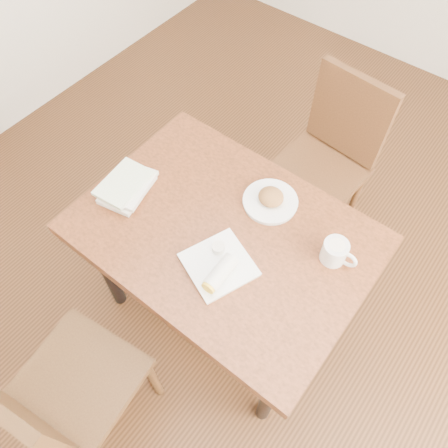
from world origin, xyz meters
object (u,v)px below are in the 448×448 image
Objects in this scene: chair_near at (57,396)px; book_stack at (127,186)px; plate_burrito at (219,267)px; table at (224,243)px; coffee_mug at (336,252)px; chair_far at (329,154)px; plate_scone at (271,200)px.

chair_near is 3.70× the size of book_stack.
book_stack is at bearing 173.81° from plate_burrito.
coffee_mug is (0.39, 0.15, 0.14)m from table.
book_stack reaches higher than table.
table is at bearing -158.62° from coffee_mug.
coffee_mug is at bearing 21.38° from table.
chair_near reaches higher than coffee_mug.
chair_near is 1.61m from chair_far.
chair_far is at bearing 60.94° from book_stack.
plate_burrito is (0.21, 0.67, 0.23)m from chair_near.
chair_far is 6.86× the size of coffee_mug.
table is 0.20m from plate_burrito.
chair_far is 1.03m from book_stack.
chair_far is at bearing 91.16° from plate_scone.
table is at bearing -93.88° from chair_far.
coffee_mug is at bearing 44.42° from plate_burrito.
book_stack is (-0.50, -0.31, 0.01)m from plate_scone.
table is 8.11× the size of coffee_mug.
plate_scone is 0.37m from plate_burrito.
table is at bearing 121.85° from plate_burrito.
plate_scone reaches higher than book_stack.
plate_scone is 0.87× the size of book_stack.
plate_burrito is at bearing -135.58° from coffee_mug.
book_stack is (-0.43, -0.09, 0.12)m from table.
plate_burrito is (0.02, -0.36, 0.00)m from plate_scone.
coffee_mug is at bearing -61.62° from chair_far.
table is at bearing -106.35° from plate_scone.
plate_scone is at bearing 73.65° from table.
plate_burrito reaches higher than table.
chair_far is at bearing 83.84° from chair_near.
chair_far is (0.17, 1.60, 0.00)m from chair_near.
coffee_mug reaches higher than plate_burrito.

